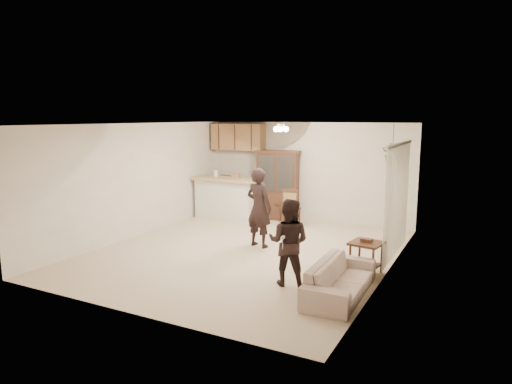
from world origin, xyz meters
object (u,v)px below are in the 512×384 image
at_px(side_table, 366,257).
at_px(chair_hutch_right, 291,216).
at_px(china_hutch, 278,186).
at_px(chair_hutch_left, 281,209).
at_px(child, 289,243).
at_px(sofa, 341,272).
at_px(adult, 259,203).
at_px(chair_bar, 222,206).

height_order(side_table, chair_hutch_right, chair_hutch_right).
relative_size(china_hutch, chair_hutch_left, 1.85).
distance_m(child, side_table, 1.49).
height_order(sofa, adult, adult).
distance_m(adult, child, 2.21).
bearing_deg(sofa, side_table, -6.57).
bearing_deg(sofa, chair_hutch_right, 31.40).
relative_size(adult, china_hutch, 1.01).
xyz_separation_m(child, chair_bar, (-3.49, 3.68, -0.36)).
xyz_separation_m(child, china_hutch, (-2.12, 4.20, 0.21)).
bearing_deg(sofa, child, 84.63).
xyz_separation_m(china_hutch, chair_hutch_left, (0.11, -0.02, -0.61)).
height_order(sofa, chair_hutch_right, chair_hutch_right).
bearing_deg(adult, china_hutch, -62.54).
distance_m(adult, side_table, 2.52).
height_order(side_table, chair_bar, chair_bar).
bearing_deg(chair_bar, side_table, -18.91).
distance_m(chair_hutch_left, chair_hutch_right, 0.81).
relative_size(sofa, chair_bar, 1.69).
height_order(adult, china_hutch, adult).
relative_size(child, chair_hutch_left, 1.40).
xyz_separation_m(sofa, side_table, (0.10, 1.12, -0.08)).
height_order(adult, side_table, adult).
distance_m(side_table, chair_hutch_right, 3.50).
bearing_deg(adult, side_table, 175.96).
relative_size(side_table, chair_hutch_left, 0.64).
xyz_separation_m(sofa, child, (-0.87, 0.06, 0.31)).
bearing_deg(chair_hutch_right, chair_bar, -15.11).
relative_size(child, side_table, 2.20).
distance_m(sofa, china_hutch, 5.23).
distance_m(chair_bar, chair_hutch_left, 1.57).
bearing_deg(adult, sofa, 153.18).
relative_size(sofa, china_hutch, 1.05).
bearing_deg(side_table, chair_hutch_left, 133.71).
relative_size(sofa, child, 1.39).
height_order(child, china_hutch, china_hutch).
height_order(sofa, chair_hutch_left, chair_hutch_left).
xyz_separation_m(child, chair_hutch_right, (-1.47, 3.57, -0.41)).
distance_m(adult, chair_hutch_right, 1.98).
xyz_separation_m(china_hutch, chair_hutch_right, (0.65, -0.62, -0.61)).
bearing_deg(chair_bar, child, -35.01).
xyz_separation_m(sofa, adult, (-2.26, 1.76, 0.53)).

